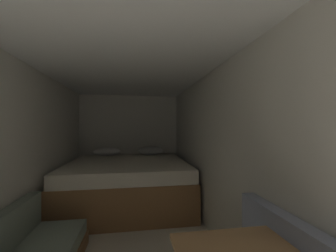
# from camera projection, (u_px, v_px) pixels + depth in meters

# --- Properties ---
(ground_plane) EXTENTS (6.98, 6.98, 0.00)m
(ground_plane) POSITION_uv_depth(u_px,v_px,m) (124.00, 251.00, 2.36)
(ground_plane) COLOR beige
(wall_back) EXTENTS (2.32, 0.05, 2.14)m
(wall_back) POSITION_uv_depth(u_px,v_px,m) (129.00, 142.00, 4.84)
(wall_back) COLOR silver
(wall_back) RESTS_ON ground
(wall_left) EXTENTS (0.05, 4.98, 2.14)m
(wall_left) POSITION_uv_depth(u_px,v_px,m) (14.00, 160.00, 2.18)
(wall_left) COLOR silver
(wall_left) RESTS_ON ground
(wall_right) EXTENTS (0.05, 4.98, 2.14)m
(wall_right) POSITION_uv_depth(u_px,v_px,m) (219.00, 155.00, 2.54)
(wall_right) COLOR silver
(wall_right) RESTS_ON ground
(ceiling_slab) EXTENTS (2.32, 4.98, 0.05)m
(ceiling_slab) POSITION_uv_depth(u_px,v_px,m) (124.00, 61.00, 2.37)
(ceiling_slab) COLOR white
(ceiling_slab) RESTS_ON wall_left
(bed) EXTENTS (2.10, 2.00, 0.97)m
(bed) POSITION_uv_depth(u_px,v_px,m) (128.00, 182.00, 3.80)
(bed) COLOR olive
(bed) RESTS_ON ground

